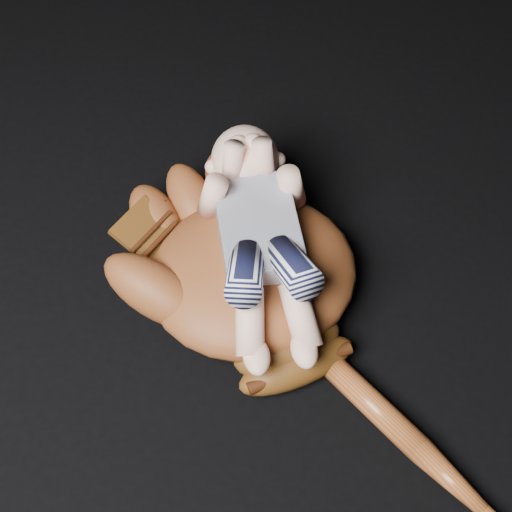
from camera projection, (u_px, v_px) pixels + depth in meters
The scene contains 3 objects.
baseball_glove at pixel (252, 267), 1.07m from camera, with size 0.40×0.45×0.14m, color brown, non-canonical shape.
newborn_baby at pixel (262, 241), 1.02m from camera, with size 0.19×0.40×0.16m, color #F6B89F, non-canonical shape.
baseball_bat at pixel (433, 462), 0.94m from camera, with size 0.04×0.41×0.04m, color brown, non-canonical shape.
Camera 1 is at (-0.08, -0.47, 0.94)m, focal length 50.00 mm.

